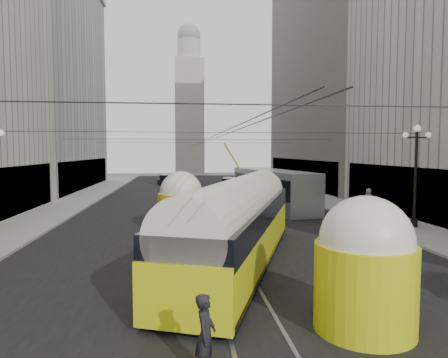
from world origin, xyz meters
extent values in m
cube|color=black|center=(0.00, 32.50, 0.00)|extent=(20.00, 85.00, 0.02)
cube|color=gray|center=(-12.00, 36.00, 0.07)|extent=(4.00, 72.00, 0.15)
cube|color=gray|center=(12.00, 36.00, 0.07)|extent=(4.00, 72.00, 0.15)
cube|color=gray|center=(-0.75, 32.50, 0.00)|extent=(0.12, 85.00, 0.04)
cube|color=gray|center=(0.75, 32.50, 0.00)|extent=(0.12, 85.00, 0.04)
cube|color=black|center=(-14.05, 24.00, 2.00)|extent=(0.10, 18.00, 3.60)
cube|color=#999999|center=(-20.00, 48.00, 14.00)|extent=(12.00, 28.00, 28.00)
cube|color=black|center=(-14.05, 48.00, 2.00)|extent=(0.10, 25.20, 3.60)
cube|color=black|center=(14.05, 22.00, 2.00)|extent=(0.10, 18.00, 3.60)
cube|color=#514C47|center=(20.00, 48.00, 16.00)|extent=(12.00, 32.00, 32.00)
cube|color=black|center=(14.05, 48.00, 2.00)|extent=(0.10, 28.80, 3.60)
cube|color=#B2AFA8|center=(0.00, 80.00, 12.00)|extent=(6.00, 6.00, 24.00)
cylinder|color=#B2AFA8|center=(0.00, 80.00, 26.00)|extent=(4.80, 4.80, 4.00)
sphere|color=gray|center=(0.00, 80.00, 28.96)|extent=(4.80, 4.80, 4.80)
sphere|color=white|center=(-11.85, 18.00, 5.90)|extent=(0.36, 0.36, 0.36)
cylinder|color=black|center=(12.60, 18.00, 3.15)|extent=(0.18, 0.18, 6.00)
cylinder|color=black|center=(12.60, 18.00, 0.40)|extent=(0.44, 0.44, 0.50)
cylinder|color=black|center=(12.60, 18.00, 5.75)|extent=(1.60, 0.08, 0.08)
sphere|color=white|center=(12.60, 18.00, 6.30)|extent=(0.44, 0.44, 0.44)
sphere|color=white|center=(11.85, 18.00, 5.90)|extent=(0.36, 0.36, 0.36)
sphere|color=white|center=(13.35, 18.00, 5.90)|extent=(0.36, 0.36, 0.36)
cylinder|color=black|center=(0.00, 4.00, 6.00)|extent=(25.00, 0.03, 0.03)
cylinder|color=black|center=(0.00, 18.00, 6.00)|extent=(25.00, 0.03, 0.03)
cylinder|color=black|center=(0.00, 32.00, 6.00)|extent=(25.00, 0.03, 0.03)
cylinder|color=black|center=(0.00, 46.00, 6.00)|extent=(25.00, 0.03, 0.03)
cylinder|color=black|center=(0.00, 36.00, 5.80)|extent=(0.03, 72.00, 0.03)
cylinder|color=black|center=(0.40, 36.00, 5.80)|extent=(0.03, 72.00, 0.03)
cube|color=#CCCD11|center=(0.50, 11.55, 1.10)|extent=(7.56, 14.68, 1.78)
cube|color=black|center=(0.50, 11.55, 0.26)|extent=(7.41, 14.27, 0.31)
cube|color=black|center=(0.50, 11.55, 2.25)|extent=(7.50, 14.48, 0.89)
cylinder|color=silver|center=(0.50, 11.55, 2.56)|extent=(7.19, 14.37, 2.40)
cylinder|color=#CCCD11|center=(2.97, 4.77, 1.20)|extent=(2.72, 2.72, 2.40)
sphere|color=silver|center=(2.97, 4.77, 2.46)|extent=(2.51, 2.51, 2.51)
cylinder|color=#CCCD11|center=(-1.97, 18.33, 1.20)|extent=(2.72, 2.72, 2.40)
sphere|color=silver|center=(-1.97, 18.33, 2.46)|extent=(2.51, 2.51, 2.51)
sphere|color=#FFF2BF|center=(3.36, 3.69, 0.89)|extent=(0.36, 0.36, 0.36)
cube|color=#A1A5A7|center=(5.86, 28.23, 1.67)|extent=(4.90, 13.21, 3.24)
cube|color=black|center=(5.86, 28.23, 2.21)|extent=(4.84, 12.77, 1.19)
cube|color=black|center=(5.86, 21.81, 2.05)|extent=(2.46, 0.53, 1.51)
cylinder|color=black|center=(4.51, 23.90, 0.54)|extent=(0.30, 1.08, 1.08)
cylinder|color=black|center=(7.21, 23.90, 0.54)|extent=(0.30, 1.08, 1.08)
cylinder|color=black|center=(4.51, 32.57, 0.54)|extent=(0.30, 1.08, 1.08)
cylinder|color=black|center=(7.21, 32.57, 0.54)|extent=(0.30, 1.08, 1.08)
cube|color=#BABABA|center=(4.26, 44.63, 0.52)|extent=(3.08, 5.19, 0.86)
cube|color=black|center=(4.26, 44.63, 1.13)|extent=(2.33, 3.01, 0.81)
cylinder|color=black|center=(3.37, 42.98, 0.35)|extent=(0.22, 0.69, 0.69)
cylinder|color=black|center=(5.16, 42.98, 0.35)|extent=(0.22, 0.69, 0.69)
cylinder|color=black|center=(3.37, 46.28, 0.35)|extent=(0.22, 0.69, 0.69)
cylinder|color=black|center=(5.16, 46.28, 0.35)|extent=(0.22, 0.69, 0.69)
cube|color=black|center=(-3.97, 54.03, 0.48)|extent=(2.65, 4.79, 0.80)
cube|color=black|center=(-3.97, 54.03, 1.05)|extent=(2.06, 2.74, 0.76)
cylinder|color=black|center=(-4.81, 52.49, 0.32)|extent=(0.22, 0.64, 0.64)
cylinder|color=black|center=(-3.14, 52.49, 0.32)|extent=(0.22, 0.64, 0.64)
cylinder|color=black|center=(-4.81, 55.56, 0.32)|extent=(0.22, 0.64, 0.64)
cylinder|color=black|center=(-3.14, 55.56, 0.32)|extent=(0.22, 0.64, 0.64)
imported|color=black|center=(-1.49, 3.00, 0.92)|extent=(0.59, 0.76, 1.83)
imported|color=gray|center=(13.42, 25.76, 1.00)|extent=(0.84, 0.52, 1.70)
camera|label=1|loc=(-2.00, -5.37, 4.90)|focal=32.00mm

